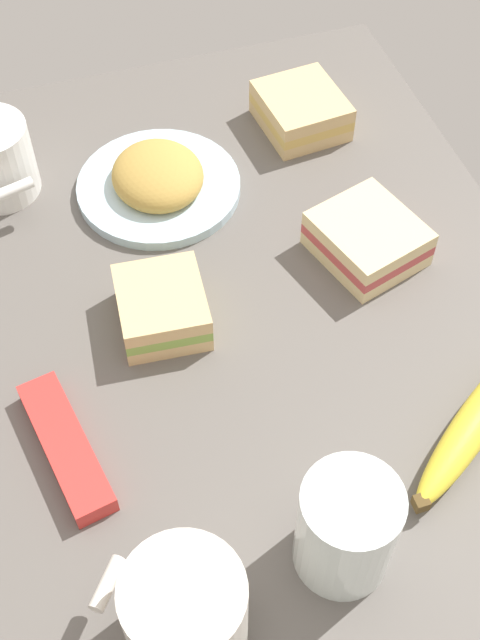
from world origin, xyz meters
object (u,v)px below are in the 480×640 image
at_px(sandwich_main, 367,239).
at_px(sandwich_extra, 162,307).
at_px(plate_of_food, 158,180).
at_px(snack_bar, 66,446).
at_px(glass_of_milk, 346,532).
at_px(banana, 474,423).
at_px(sandwich_side, 301,111).
at_px(coffee_mug_black, 185,614).

xyz_separation_m(sandwich_main, sandwich_extra, (-0.02, 0.22, -0.00)).
height_order(plate_of_food, snack_bar, plate_of_food).
relative_size(glass_of_milk, banana, 0.56).
bearing_deg(banana, sandwich_extra, 48.48).
relative_size(sandwich_side, banana, 0.59).
relative_size(sandwich_main, sandwich_extra, 1.28).
bearing_deg(banana, snack_bar, 75.52).
bearing_deg(glass_of_milk, sandwich_side, -16.60).
relative_size(coffee_mug_black, glass_of_milk, 1.08).
bearing_deg(sandwich_main, sandwich_extra, 95.83).
bearing_deg(coffee_mug_black, sandwich_main, -41.12).
distance_m(sandwich_extra, snack_bar, 0.16).
bearing_deg(banana, glass_of_milk, 114.55).
relative_size(coffee_mug_black, banana, 0.60).
distance_m(plate_of_food, snack_bar, 0.33).
bearing_deg(plate_of_food, banana, -153.70).
distance_m(plate_of_food, sandwich_side, 0.20).
bearing_deg(sandwich_main, glass_of_milk, 153.74).
bearing_deg(sandwich_main, snack_bar, 111.98).
bearing_deg(sandwich_extra, sandwich_side, -44.21).
bearing_deg(sandwich_extra, plate_of_food, -12.96).
bearing_deg(glass_of_milk, plate_of_food, 4.57).
distance_m(coffee_mug_black, snack_bar, 0.20).
relative_size(plate_of_food, snack_bar, 1.25).
bearing_deg(sandwich_main, plate_of_food, 49.48).
height_order(plate_of_food, sandwich_main, plate_of_food).
height_order(plate_of_food, banana, plate_of_food).
height_order(coffee_mug_black, sandwich_side, coffee_mug_black).
bearing_deg(banana, plate_of_food, 26.30).
relative_size(sandwich_side, snack_bar, 0.75).
distance_m(plate_of_food, glass_of_milk, 0.46).
distance_m(coffee_mug_black, glass_of_milk, 0.14).
bearing_deg(snack_bar, sandwich_side, -55.59).
height_order(coffee_mug_black, banana, coffee_mug_black).
xyz_separation_m(sandwich_side, sandwich_extra, (-0.24, 0.23, -0.00)).
distance_m(sandwich_side, glass_of_milk, 0.53).
distance_m(sandwich_extra, glass_of_milk, 0.29).
distance_m(plate_of_food, coffee_mug_black, 0.49).
bearing_deg(sandwich_extra, snack_bar, 134.52).
relative_size(sandwich_extra, snack_bar, 0.68).
bearing_deg(sandwich_side, plate_of_food, 106.79).
bearing_deg(sandwich_side, coffee_mug_black, 151.81).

